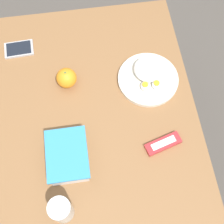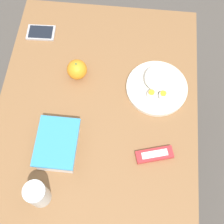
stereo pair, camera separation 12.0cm
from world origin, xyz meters
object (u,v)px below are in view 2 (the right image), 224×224
object	(u,v)px
rice_plate	(157,85)
drinking_glass	(37,194)
orange_fruit	(77,69)
candy_bar	(154,155)
food_container	(58,146)
cell_phone	(41,33)

from	to	relation	value
rice_plate	drinking_glass	xyz separation A→B (m)	(-0.48, 0.39, 0.04)
orange_fruit	candy_bar	distance (m)	0.46
food_container	orange_fruit	world-z (taller)	same
orange_fruit	drinking_glass	size ratio (longest dim) A/B	0.72
drinking_glass	candy_bar	bearing A→B (deg)	-63.87
orange_fruit	candy_bar	world-z (taller)	orange_fruit
food_container	rice_plate	distance (m)	0.46
drinking_glass	orange_fruit	bearing A→B (deg)	-6.42
food_container	candy_bar	size ratio (longest dim) A/B	1.32
food_container	rice_plate	bearing A→B (deg)	-49.45
candy_bar	cell_phone	xyz separation A→B (m)	(0.51, 0.53, -0.00)
orange_fruit	cell_phone	distance (m)	0.28
candy_bar	rice_plate	bearing A→B (deg)	0.66
food_container	drinking_glass	distance (m)	0.19
rice_plate	candy_bar	distance (m)	0.29
orange_fruit	rice_plate	bearing A→B (deg)	-94.55
rice_plate	candy_bar	xyz separation A→B (m)	(-0.29, -0.00, -0.01)
candy_bar	cell_phone	world-z (taller)	candy_bar
food_container	orange_fruit	size ratio (longest dim) A/B	2.33
rice_plate	orange_fruit	bearing A→B (deg)	85.45
candy_bar	drinking_glass	bearing A→B (deg)	116.13
orange_fruit	drinking_glass	distance (m)	0.51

